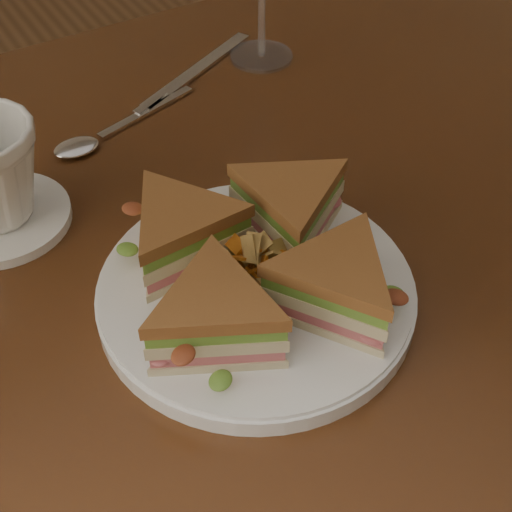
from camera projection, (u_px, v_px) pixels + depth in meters
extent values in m
cube|color=#341A0C|center=(227.00, 224.00, 0.69)|extent=(1.20, 0.80, 0.04)
cylinder|color=black|center=(391.00, 170.00, 1.36)|extent=(0.06, 0.06, 0.71)
cylinder|color=white|center=(256.00, 292.00, 0.59)|extent=(0.26, 0.26, 0.02)
cube|color=silver|center=(147.00, 113.00, 0.78)|extent=(0.13, 0.05, 0.00)
ellipsoid|color=silver|center=(76.00, 148.00, 0.73)|extent=(0.05, 0.03, 0.01)
cube|color=silver|center=(198.00, 70.00, 0.85)|extent=(0.19, 0.10, 0.00)
cube|color=silver|center=(151.00, 105.00, 0.79)|extent=(0.05, 0.03, 0.00)
cylinder|color=white|center=(261.00, 56.00, 0.87)|extent=(0.08, 0.08, 0.00)
cylinder|color=white|center=(262.00, 12.00, 0.83)|extent=(0.01, 0.01, 0.11)
cylinder|color=white|center=(1.00, 218.00, 0.66)|extent=(0.13, 0.13, 0.01)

